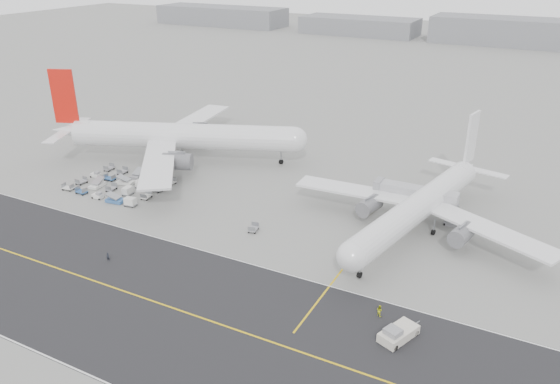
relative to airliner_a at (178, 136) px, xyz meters
The scene contains 11 objects.
ground 40.72m from the airliner_a, 52.48° to the right, with size 700.00×700.00×0.00m, color gray.
taxiway 58.31m from the airliner_a, 59.39° to the right, with size 220.00×59.00×0.03m.
horizon_buildings 234.60m from the airliner_a, 76.56° to the left, with size 520.00×28.00×28.00m, color slate, non-canonical shape.
airliner_a is the anchor object (origin of this frame).
airliner_b 62.64m from the airliner_a, ahead, with size 50.00×51.04×17.80m.
pushback_tug 79.39m from the airliner_a, 31.61° to the right, with size 4.73×7.67×2.20m.
jet_bridge 60.13m from the airliner_a, ahead, with size 16.90×3.36×6.40m.
gse_cluster 20.74m from the airliner_a, 94.64° to the right, with size 25.52×20.26×1.88m, color #96969B, non-canonical shape.
stray_dolly 42.75m from the airliner_a, 34.34° to the right, with size 1.44×2.34×1.44m, color silver, non-canonical shape.
ground_crew_a 48.33m from the airliner_a, 67.26° to the right, with size 0.57×0.38×1.57m, color black.
ground_crew_b 74.22m from the airliner_a, 30.67° to the right, with size 0.87×0.68×1.80m, color #BBC417.
Camera 1 is at (56.06, -69.21, 48.01)m, focal length 35.00 mm.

